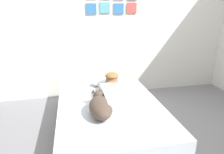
% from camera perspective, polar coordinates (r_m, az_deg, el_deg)
% --- Properties ---
extents(ground_plane, '(12.85, 12.85, 0.00)m').
position_cam_1_polar(ground_plane, '(2.65, 6.41, -16.34)').
color(ground_plane, gray).
extents(back_wall, '(4.43, 0.12, 2.50)m').
position_cam_1_polar(back_wall, '(3.58, -0.23, 14.57)').
color(back_wall, silver).
rests_on(back_wall, ground).
extents(bed, '(1.34, 1.95, 0.38)m').
position_cam_1_polar(bed, '(2.68, -0.83, -11.11)').
color(bed, gray).
rests_on(bed, ground).
extents(pillow, '(0.52, 0.32, 0.11)m').
position_cam_1_polar(pillow, '(3.16, -1.39, -1.37)').
color(pillow, silver).
rests_on(pillow, bed).
extents(person_lying, '(0.43, 0.92, 0.27)m').
position_cam_1_polar(person_lying, '(2.63, 1.54, -4.46)').
color(person_lying, silver).
rests_on(person_lying, bed).
extents(dog, '(0.26, 0.57, 0.21)m').
position_cam_1_polar(dog, '(2.29, -3.41, -8.33)').
color(dog, '#4C3D33').
rests_on(dog, bed).
extents(coffee_cup, '(0.12, 0.09, 0.07)m').
position_cam_1_polar(coffee_cup, '(2.98, -0.61, -3.03)').
color(coffee_cup, '#D84C47').
rests_on(coffee_cup, bed).
extents(cell_phone, '(0.07, 0.14, 0.01)m').
position_cam_1_polar(cell_phone, '(2.65, 3.43, -6.72)').
color(cell_phone, black).
rests_on(cell_phone, bed).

